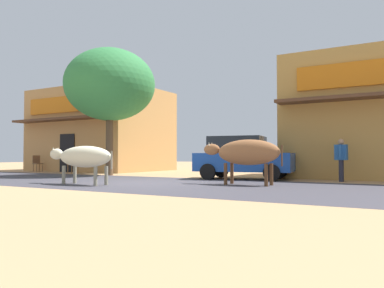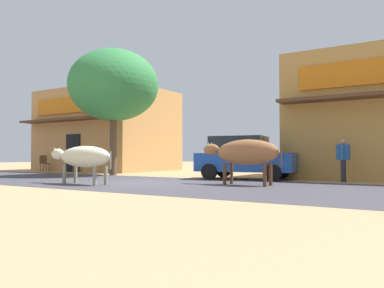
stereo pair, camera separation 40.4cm
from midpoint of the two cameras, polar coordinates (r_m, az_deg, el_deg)
ground at (r=12.98m, az=-6.67°, el=-5.70°), size 80.00×80.00×0.00m
asphalt_road at (r=12.98m, az=-6.67°, el=-5.69°), size 72.00×6.19×0.00m
storefront_left_cafe at (r=24.39m, az=-11.86°, el=1.84°), size 7.36×6.46×4.81m
roadside_tree at (r=18.51m, az=-10.88°, el=8.50°), size 4.17×4.17×5.86m
parked_hatchback_car at (r=14.94m, az=8.44°, el=-1.95°), size 3.86×2.30×1.64m
cow_near_brown at (r=12.56m, az=-14.90°, el=-1.87°), size 2.76×0.71×1.20m
cow_far_dark at (r=11.96m, az=8.85°, el=-1.28°), size 2.63×0.69×1.40m
pedestrian_by_shop at (r=14.22m, az=22.21°, el=-1.76°), size 0.42×0.61×1.49m
cafe_chair_near_tree at (r=23.58m, az=-20.56°, el=-2.57°), size 0.51×0.51×0.92m
cafe_chair_by_doorway at (r=20.52m, az=-16.06°, el=-2.75°), size 0.51×0.51×0.92m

